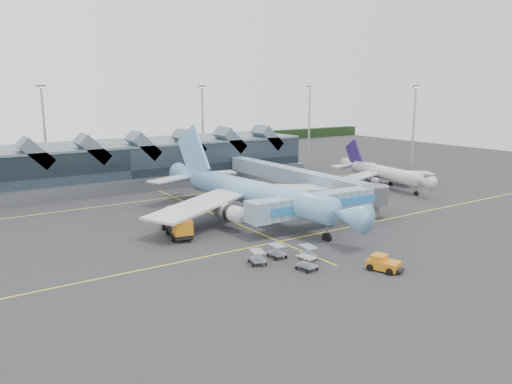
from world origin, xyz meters
TOP-DOWN VIEW (x-y plane):
  - ground at (0.00, 0.00)m, footprint 260.00×260.00m
  - taxi_stripes at (0.00, 10.00)m, footprint 120.00×60.00m
  - tree_line_far at (0.00, 110.00)m, footprint 260.00×4.00m
  - terminal at (-5.07, 47.35)m, footprint 90.00×22.25m
  - light_masts at (21.00, 62.80)m, footprint 132.40×42.56m
  - main_airliner at (4.01, 5.79)m, footprint 40.76×47.16m
  - regional_jet at (43.65, 12.58)m, footprint 26.37×28.98m
  - jet_bridge at (11.84, -5.51)m, footprint 26.96×4.92m
  - fuel_truck at (-10.60, 3.67)m, footprint 4.57×10.53m
  - pushback_tug at (3.62, -24.19)m, footprint 3.59×4.55m
  - baggage_carts at (-4.38, -15.65)m, footprint 8.60×8.23m

SIDE VIEW (x-z plane):
  - ground at x=0.00m, z-range 0.00..0.00m
  - taxi_stripes at x=0.00m, z-range 0.00..0.01m
  - pushback_tug at x=3.62m, z-range -0.09..1.74m
  - baggage_carts at x=-4.38m, z-range 0.11..1.82m
  - fuel_truck at x=-10.60m, z-range 0.21..3.72m
  - tree_line_far at x=0.00m, z-range 0.00..4.00m
  - regional_jet at x=43.65m, z-range -1.82..8.13m
  - jet_bridge at x=11.84m, z-range 0.96..6.57m
  - main_airliner at x=4.01m, z-range -3.12..12.02m
  - terminal at x=-5.07m, z-range -1.38..11.14m
  - light_masts at x=21.00m, z-range 1.26..23.71m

